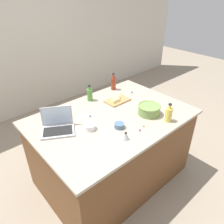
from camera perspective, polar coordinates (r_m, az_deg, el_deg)
The scene contains 19 objects.
ground_plane at distance 2.90m, azimuth 0.00°, elevation -16.33°, with size 12.00×12.00×0.00m, color gray.
wall_back at distance 4.07m, azimuth -23.10°, elevation 16.90°, with size 8.00×0.10×2.60m, color beige.
island_counter at distance 2.58m, azimuth 0.00°, elevation -9.53°, with size 1.71×1.19×0.90m.
laptop at distance 2.15m, azimuth -14.32°, elevation -3.58°, with size 0.38×0.35×0.22m.
mixing_bowl_large at distance 2.36m, azimuth 9.85°, elevation 0.69°, with size 0.25×0.25×0.11m.
bottle_soy at distance 2.88m, azimuth 0.38°, elevation 7.74°, with size 0.06×0.06×0.23m.
bottle_olive at distance 2.61m, azimuth -5.94°, elevation 4.70°, with size 0.07×0.07×0.20m.
bottle_oil at distance 2.27m, azimuth 14.90°, elevation -0.58°, with size 0.07×0.07×0.20m.
cutting_board at distance 2.61m, azimuth 1.46°, elevation 3.10°, with size 0.29×0.19×0.02m, color #AD7F4C.
butter_stick_left at distance 2.55m, azimuth 1.04°, elevation 3.13°, with size 0.11×0.04×0.04m, color #F4E58C.
butter_stick_right at distance 2.61m, azimuth 1.09°, elevation 3.78°, with size 0.11×0.04×0.04m, color #F4E58C.
ramekin_small at distance 2.12m, azimuth 1.97°, elevation -3.60°, with size 0.10×0.10×0.05m, color slate.
ramekin_medium at distance 2.11m, azimuth -5.92°, elevation -3.99°, with size 0.11×0.11×0.05m, color white.
kitchen_timer at distance 1.97m, azimuth 3.68°, elevation -6.44°, with size 0.07×0.07×0.08m.
candy_0 at distance 2.83m, azimuth 5.39°, elevation 5.32°, with size 0.02×0.02×0.02m, color blue.
candy_1 at distance 2.16m, azimuth 8.45°, elevation -3.76°, with size 0.02×0.02×0.02m, color orange.
candy_2 at distance 2.31m, azimuth -5.89°, elevation -1.06°, with size 0.02×0.02×0.02m, color blue.
candy_3 at distance 2.10m, azimuth 7.42°, elevation -4.81°, with size 0.02×0.02×0.02m, color #CC3399.
candy_4 at distance 2.58m, azimuth 7.87°, elevation 2.40°, with size 0.02×0.02×0.02m, color red.
Camera 1 is at (-1.31, -1.47, 2.13)m, focal length 34.25 mm.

